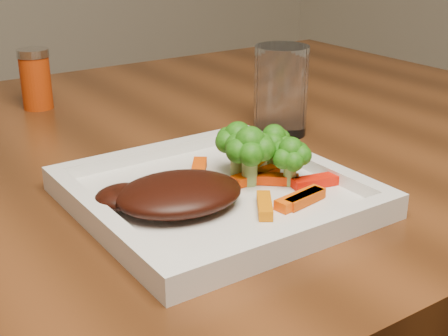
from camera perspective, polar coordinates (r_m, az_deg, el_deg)
plate at (r=0.64m, az=-0.74°, el=-2.75°), size 0.27×0.27×0.01m
steak at (r=0.60m, az=-4.14°, el=-2.34°), size 0.14×0.12×0.03m
broccoli_0 at (r=0.67m, az=1.27°, el=2.16°), size 0.07×0.07×0.07m
broccoli_1 at (r=0.69m, az=4.57°, el=2.33°), size 0.05×0.05×0.06m
broccoli_2 at (r=0.65m, az=6.10°, el=0.87°), size 0.06×0.06×0.06m
broccoli_3 at (r=0.65m, az=2.38°, el=1.02°), size 0.06×0.06×0.06m
carrot_0 at (r=0.62m, az=6.98°, el=-2.80°), size 0.06×0.02×0.01m
carrot_1 at (r=0.66m, az=8.73°, el=-1.15°), size 0.06×0.03×0.01m
carrot_2 at (r=0.60m, az=3.73°, el=-3.44°), size 0.04×0.05×0.01m
carrot_3 at (r=0.73m, az=3.52°, el=1.30°), size 0.06×0.04×0.01m
carrot_4 at (r=0.68m, az=-2.32°, el=-0.16°), size 0.04×0.05×0.01m
carrot_5 at (r=0.66m, az=4.63°, el=-1.02°), size 0.05×0.04×0.01m
carrot_6 at (r=0.67m, az=2.90°, el=-0.74°), size 0.06×0.02×0.01m
spice_shaker at (r=1.00m, az=-16.84°, el=7.80°), size 0.06×0.06×0.09m
drinking_glass at (r=0.84m, az=5.21°, el=7.05°), size 0.09×0.09×0.12m
carrot_7 at (r=0.62m, az=7.39°, el=-2.82°), size 0.05×0.02×0.01m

